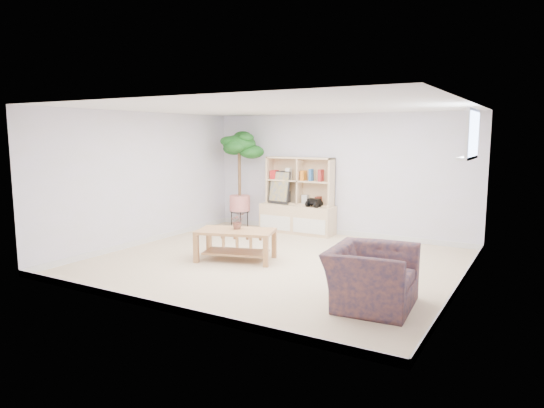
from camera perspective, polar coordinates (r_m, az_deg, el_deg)
The scene contains 14 objects.
floor at distance 7.69m, azimuth 0.36°, elevation -6.85°, with size 5.50×5.00×0.01m, color #D1B391.
ceiling at distance 7.44m, azimuth 0.38°, elevation 11.30°, with size 5.50×5.00×0.01m, color white.
walls at distance 7.47m, azimuth 0.37°, elevation 2.07°, with size 5.51×5.01×2.40m.
baseboard at distance 7.68m, azimuth 0.36°, elevation -6.49°, with size 5.50×5.00×0.10m, color silver, non-canonical shape.
window at distance 7.12m, azimuth 22.61°, elevation 7.60°, with size 0.10×0.98×0.68m, color #C3DAFF, non-canonical shape.
window_sill at distance 7.13m, azimuth 21.99°, elevation 5.06°, with size 0.14×1.00×0.04m, color silver.
storage_unit at distance 9.83m, azimuth 3.01°, elevation 1.02°, with size 1.54×0.52×1.54m, color beige, non-canonical shape.
poster at distance 9.98m, azimuth 0.88°, elevation 1.96°, with size 0.49×0.11×0.67m, color gold, non-canonical shape.
toy_truck at distance 9.57m, azimuth 4.98°, elevation 0.20°, with size 0.35×0.24×0.19m, color black, non-canonical shape.
coffee_table at distance 7.78m, azimuth -4.26°, elevation -4.83°, with size 1.20×0.66×0.49m, color #9E6E50, non-canonical shape.
table_plant at distance 7.78m, azimuth -4.05°, elevation -1.99°, with size 0.24×0.21×0.26m, color #1F722C.
floor_tree at distance 10.29m, azimuth -3.84°, elevation 2.82°, with size 0.76×0.76×2.07m, color #16441C, non-canonical shape.
armchair at distance 5.82m, azimuth 11.62°, elevation -7.93°, with size 1.07×0.93×0.79m, color #131C3A.
sill_plant at distance 7.40m, azimuth 22.36°, elevation 6.26°, with size 0.14×0.11×0.25m, color #16441C.
Camera 1 is at (3.67, -6.45, 2.00)m, focal length 32.00 mm.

